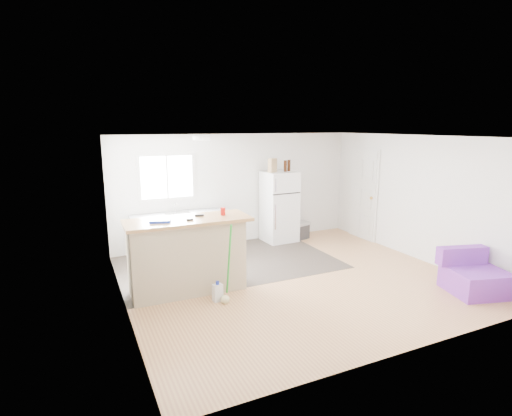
% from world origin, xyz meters
% --- Properties ---
extents(room, '(5.51, 5.01, 2.41)m').
position_xyz_m(room, '(0.00, 0.00, 1.20)').
color(room, '#AC7148').
rests_on(room, ground).
extents(vinyl_zone, '(4.05, 2.50, 0.00)m').
position_xyz_m(vinyl_zone, '(-0.73, 1.25, 0.00)').
color(vinyl_zone, '#2D2722').
rests_on(vinyl_zone, floor).
extents(window, '(1.18, 0.06, 0.98)m').
position_xyz_m(window, '(-1.55, 2.49, 1.55)').
color(window, white).
rests_on(window, back_wall).
extents(interior_door, '(0.11, 0.92, 2.10)m').
position_xyz_m(interior_door, '(2.72, 1.55, 1.02)').
color(interior_door, white).
rests_on(interior_door, right_wall).
extents(ceiling_fixture, '(0.30, 0.30, 0.07)m').
position_xyz_m(ceiling_fixture, '(-1.20, 1.20, 2.36)').
color(ceiling_fixture, white).
rests_on(ceiling_fixture, ceiling).
extents(kitchen_cabinets, '(1.88, 0.61, 1.10)m').
position_xyz_m(kitchen_cabinets, '(-1.43, 2.21, 0.42)').
color(kitchen_cabinets, white).
rests_on(kitchen_cabinets, floor).
extents(peninsula, '(1.92, 0.76, 1.18)m').
position_xyz_m(peninsula, '(-1.77, 0.27, 0.59)').
color(peninsula, tan).
rests_on(peninsula, floor).
extents(refrigerator, '(0.72, 0.69, 1.58)m').
position_xyz_m(refrigerator, '(0.87, 2.15, 0.79)').
color(refrigerator, white).
rests_on(refrigerator, floor).
extents(cooler, '(0.59, 0.48, 0.40)m').
position_xyz_m(cooler, '(1.31, 2.10, 0.20)').
color(cooler, '#2F2F31').
rests_on(cooler, floor).
extents(purple_seat, '(0.99, 0.97, 0.67)m').
position_xyz_m(purple_seat, '(2.29, -1.65, 0.24)').
color(purple_seat, purple).
rests_on(purple_seat, floor).
extents(cleaner_jug, '(0.15, 0.12, 0.31)m').
position_xyz_m(cleaner_jug, '(-1.48, -0.28, 0.14)').
color(cleaner_jug, silver).
rests_on(cleaner_jug, floor).
extents(mop, '(0.21, 0.34, 1.20)m').
position_xyz_m(mop, '(-1.37, -0.36, 0.23)').
color(mop, green).
rests_on(mop, floor).
extents(red_cup, '(0.10, 0.10, 0.12)m').
position_xyz_m(red_cup, '(-1.16, 0.29, 1.24)').
color(red_cup, red).
rests_on(red_cup, peninsula).
extents(blue_tray, '(0.35, 0.30, 0.04)m').
position_xyz_m(blue_tray, '(-2.17, 0.25, 1.19)').
color(blue_tray, '#1430C2').
rests_on(blue_tray, peninsula).
extents(tool_a, '(0.15, 0.07, 0.03)m').
position_xyz_m(tool_a, '(-1.53, 0.37, 1.19)').
color(tool_a, black).
rests_on(tool_a, peninsula).
extents(tool_b, '(0.10, 0.05, 0.03)m').
position_xyz_m(tool_b, '(-1.74, 0.15, 1.19)').
color(tool_b, black).
rests_on(tool_b, peninsula).
extents(cardboard_box, '(0.22, 0.17, 0.30)m').
position_xyz_m(cardboard_box, '(0.66, 2.11, 1.73)').
color(cardboard_box, '#A0845B').
rests_on(cardboard_box, refrigerator).
extents(bottle_left, '(0.09, 0.09, 0.25)m').
position_xyz_m(bottle_left, '(0.97, 2.09, 1.70)').
color(bottle_left, '#321709').
rests_on(bottle_left, refrigerator).
extents(bottle_right, '(0.08, 0.08, 0.25)m').
position_xyz_m(bottle_right, '(1.10, 2.16, 1.70)').
color(bottle_right, '#321709').
rests_on(bottle_right, refrigerator).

